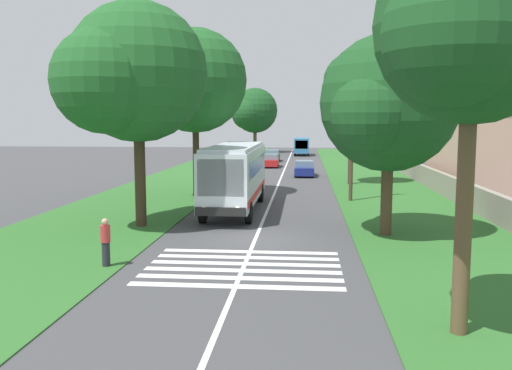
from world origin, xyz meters
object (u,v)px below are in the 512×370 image
at_px(coach_bus, 235,173).
at_px(roadside_tree_right_1, 386,107).
at_px(pedestrian, 106,242).
at_px(utility_pole, 352,128).
at_px(roadside_building, 507,143).
at_px(trailing_car_2, 272,156).
at_px(trailing_minibus_0, 302,145).
at_px(roadside_tree_right_2, 351,83).
at_px(trailing_car_1, 270,161).
at_px(roadside_tree_left_1, 133,77).
at_px(roadside_tree_left_2, 193,83).
at_px(trailing_car_0, 304,169).
at_px(roadside_tree_right_0, 467,32).
at_px(roadside_tree_left_0, 254,112).

distance_m(coach_bus, roadside_tree_right_1, 10.15).
bearing_deg(pedestrian, utility_pole, -30.46).
height_order(utility_pole, roadside_building, utility_pole).
height_order(trailing_car_2, trailing_minibus_0, trailing_minibus_0).
height_order(roadside_tree_right_2, pedestrian, roadside_tree_right_2).
distance_m(trailing_car_1, roadside_tree_left_1, 35.25).
height_order(trailing_car_1, roadside_building, roadside_building).
relative_size(trailing_car_1, utility_pole, 0.48).
bearing_deg(trailing_car_1, utility_pole, -165.09).
distance_m(coach_bus, trailing_minibus_0, 49.98).
distance_m(trailing_minibus_0, roadside_tree_right_2, 37.04).
xyz_separation_m(trailing_minibus_0, roadside_tree_left_2, (-44.10, 6.99, 6.01)).
bearing_deg(trailing_car_0, roadside_tree_left_1, 162.07).
xyz_separation_m(trailing_car_1, utility_pole, (-25.06, -6.67, 3.98)).
xyz_separation_m(trailing_car_0, roadside_tree_left_2, (-14.08, 7.44, 6.89)).
bearing_deg(coach_bus, trailing_car_1, -0.28).
bearing_deg(pedestrian, trailing_car_2, -3.21).
relative_size(trailing_car_0, roadside_tree_left_2, 0.39).
distance_m(trailing_car_0, utility_pole, 16.33).
relative_size(roadside_tree_right_1, pedestrian, 5.23).
bearing_deg(coach_bus, roadside_tree_left_1, 140.31).
distance_m(trailing_car_1, roadside_building, 26.08).
relative_size(trailing_car_0, pedestrian, 2.54).
bearing_deg(coach_bus, roadside_building, -58.95).
relative_size(trailing_car_1, roadside_tree_left_1, 0.41).
bearing_deg(trailing_minibus_0, roadside_tree_right_2, -173.67).
bearing_deg(roadside_tree_right_1, trailing_minibus_0, 4.09).
bearing_deg(roadside_tree_left_1, trailing_car_2, -5.32).
relative_size(trailing_car_0, utility_pole, 0.48).
bearing_deg(pedestrian, trailing_minibus_0, -5.88).
relative_size(trailing_car_1, trailing_minibus_0, 0.72).
height_order(trailing_car_0, roadside_tree_right_2, roadside_tree_right_2).
relative_size(coach_bus, utility_pole, 1.25).
bearing_deg(roadside_tree_left_1, trailing_minibus_0, -7.88).
xyz_separation_m(trailing_car_1, trailing_car_2, (8.57, 0.32, 0.00)).
bearing_deg(pedestrian, roadside_tree_right_1, -58.22).
bearing_deg(trailing_car_2, roadside_tree_right_2, -162.61).
height_order(trailing_car_1, roadside_tree_right_2, roadside_tree_right_2).
distance_m(roadside_tree_left_2, roadside_tree_right_0, 25.85).
bearing_deg(trailing_car_0, roadside_tree_left_2, 152.15).
xyz_separation_m(roadside_tree_left_0, pedestrian, (-68.19, -1.21, -5.54)).
bearing_deg(trailing_car_1, trailing_car_2, 2.13).
xyz_separation_m(coach_bus, roadside_tree_left_2, (5.76, 3.57, 5.41)).
distance_m(trailing_car_0, roadside_tree_right_0, 38.17).
distance_m(roadside_tree_left_0, roadside_building, 50.16).
relative_size(trailing_car_2, roadside_tree_left_2, 0.39).
bearing_deg(roadside_tree_right_1, roadside_tree_left_1, 85.43).
relative_size(trailing_minibus_0, roadside_tree_left_0, 0.59).
bearing_deg(roadside_building, coach_bus, 121.05).
bearing_deg(roadside_tree_right_1, roadside_building, -33.34).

